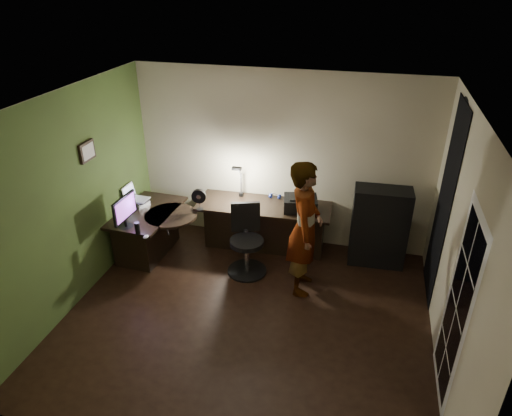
% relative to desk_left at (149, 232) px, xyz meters
% --- Properties ---
extents(floor, '(4.50, 4.00, 0.01)m').
position_rel_desk_left_xyz_m(floor, '(1.83, -1.06, -0.36)').
color(floor, black).
rests_on(floor, ground).
extents(ceiling, '(4.50, 4.00, 0.01)m').
position_rel_desk_left_xyz_m(ceiling, '(1.83, -1.06, 2.35)').
color(ceiling, silver).
rests_on(ceiling, floor).
extents(wall_back, '(4.50, 0.01, 2.70)m').
position_rel_desk_left_xyz_m(wall_back, '(1.83, 0.95, 0.99)').
color(wall_back, '#BAAF8E').
rests_on(wall_back, floor).
extents(wall_front, '(4.50, 0.01, 2.70)m').
position_rel_desk_left_xyz_m(wall_front, '(1.83, -3.06, 0.99)').
color(wall_front, '#BAAF8E').
rests_on(wall_front, floor).
extents(wall_left, '(0.01, 4.00, 2.70)m').
position_rel_desk_left_xyz_m(wall_left, '(-0.43, -1.06, 0.99)').
color(wall_left, '#BAAF8E').
rests_on(wall_left, floor).
extents(wall_right, '(0.01, 4.00, 2.70)m').
position_rel_desk_left_xyz_m(wall_right, '(4.08, -1.06, 0.99)').
color(wall_right, '#BAAF8E').
rests_on(wall_right, floor).
extents(green_wall_overlay, '(0.00, 4.00, 2.70)m').
position_rel_desk_left_xyz_m(green_wall_overlay, '(-0.41, -1.06, 0.99)').
color(green_wall_overlay, '#435B27').
rests_on(green_wall_overlay, floor).
extents(arched_doorway, '(0.01, 0.90, 2.60)m').
position_rel_desk_left_xyz_m(arched_doorway, '(4.07, 0.09, 0.94)').
color(arched_doorway, black).
rests_on(arched_doorway, floor).
extents(french_door, '(0.02, 0.92, 2.10)m').
position_rel_desk_left_xyz_m(french_door, '(4.06, -1.61, 0.69)').
color(french_door, white).
rests_on(french_door, floor).
extents(framed_picture, '(0.04, 0.30, 0.25)m').
position_rel_desk_left_xyz_m(framed_picture, '(-0.39, -0.61, 1.49)').
color(framed_picture, black).
rests_on(framed_picture, wall_left).
extents(desk_left, '(0.81, 1.27, 0.72)m').
position_rel_desk_left_xyz_m(desk_left, '(0.00, 0.00, 0.00)').
color(desk_left, black).
rests_on(desk_left, floor).
extents(desk_right, '(2.04, 0.78, 0.76)m').
position_rel_desk_left_xyz_m(desk_right, '(1.65, 0.57, 0.02)').
color(desk_right, black).
rests_on(desk_right, floor).
extents(cabinet, '(0.82, 0.44, 1.20)m').
position_rel_desk_left_xyz_m(cabinet, '(3.36, 0.61, 0.24)').
color(cabinet, black).
rests_on(cabinet, floor).
extents(laptop_stand, '(0.32, 0.29, 0.11)m').
position_rel_desk_left_xyz_m(laptop_stand, '(-0.20, 0.16, 0.40)').
color(laptop_stand, silver).
rests_on(laptop_stand, desk_left).
extents(laptop, '(0.33, 0.31, 0.22)m').
position_rel_desk_left_xyz_m(laptop, '(-0.20, 0.16, 0.56)').
color(laptop, silver).
rests_on(laptop, laptop_stand).
extents(monitor, '(0.13, 0.53, 0.35)m').
position_rel_desk_left_xyz_m(monitor, '(-0.08, -0.48, 0.52)').
color(monitor, black).
rests_on(monitor, desk_left).
extents(mouse, '(0.08, 0.11, 0.04)m').
position_rel_desk_left_xyz_m(mouse, '(0.32, -0.67, 0.36)').
color(mouse, silver).
rests_on(mouse, desk_left).
extents(phone, '(0.10, 0.15, 0.01)m').
position_rel_desk_left_xyz_m(phone, '(0.14, 0.27, 0.35)').
color(phone, black).
rests_on(phone, desk_left).
extents(pen, '(0.08, 0.12, 0.01)m').
position_rel_desk_left_xyz_m(pen, '(0.55, -0.46, 0.35)').
color(pen, black).
rests_on(pen, desk_left).
extents(speaker, '(0.07, 0.07, 0.18)m').
position_rel_desk_left_xyz_m(speaker, '(0.17, -0.61, 0.44)').
color(speaker, black).
rests_on(speaker, desk_left).
extents(notepad, '(0.22, 0.25, 0.01)m').
position_rel_desk_left_xyz_m(notepad, '(0.06, -0.39, 0.35)').
color(notepad, silver).
rests_on(notepad, desk_left).
extents(desk_fan, '(0.23, 0.16, 0.33)m').
position_rel_desk_left_xyz_m(desk_fan, '(0.77, 0.19, 0.56)').
color(desk_fan, black).
rests_on(desk_fan, desk_right).
extents(headphones, '(0.19, 0.13, 0.08)m').
position_rel_desk_left_xyz_m(headphones, '(1.76, 0.83, 0.44)').
color(headphones, '#22349E').
rests_on(headphones, desk_right).
extents(printer, '(0.54, 0.46, 0.21)m').
position_rel_desk_left_xyz_m(printer, '(2.20, 0.56, 0.50)').
color(printer, black).
rests_on(printer, desk_right).
extents(desk_lamp, '(0.21, 0.30, 0.59)m').
position_rel_desk_left_xyz_m(desk_lamp, '(1.24, 0.77, 0.69)').
color(desk_lamp, black).
rests_on(desk_lamp, desk_right).
extents(office_chair, '(0.72, 0.72, 1.01)m').
position_rel_desk_left_xyz_m(office_chair, '(1.57, -0.12, 0.15)').
color(office_chair, black).
rests_on(office_chair, floor).
extents(person, '(0.50, 0.70, 1.86)m').
position_rel_desk_left_xyz_m(person, '(2.40, -0.28, 0.57)').
color(person, '#D8A88C').
rests_on(person, floor).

